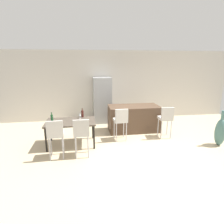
% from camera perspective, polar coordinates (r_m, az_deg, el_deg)
% --- Properties ---
extents(ground_plane, '(10.00, 10.00, 0.00)m').
position_cam_1_polar(ground_plane, '(5.95, 6.29, -9.20)').
color(ground_plane, '#C6B28E').
extents(back_wall, '(10.00, 0.12, 2.90)m').
position_cam_1_polar(back_wall, '(8.16, 1.77, 8.03)').
color(back_wall, beige).
rests_on(back_wall, ground_plane).
extents(kitchen_island, '(1.79, 0.86, 0.92)m').
position_cam_1_polar(kitchen_island, '(6.82, 6.58, -1.92)').
color(kitchen_island, '#4C3828').
rests_on(kitchen_island, ground_plane).
extents(bar_chair_left, '(0.42, 0.42, 1.05)m').
position_cam_1_polar(bar_chair_left, '(5.86, 2.67, -2.23)').
color(bar_chair_left, beige).
rests_on(bar_chair_left, ground_plane).
extents(bar_chair_middle, '(0.42, 0.42, 1.05)m').
position_cam_1_polar(bar_chair_middle, '(6.31, 16.07, -1.57)').
color(bar_chair_middle, beige).
rests_on(bar_chair_middle, ground_plane).
extents(dining_table, '(1.44, 0.90, 0.74)m').
position_cam_1_polar(dining_table, '(5.68, -12.46, -3.36)').
color(dining_table, '#4C4238').
rests_on(dining_table, ground_plane).
extents(dining_chair_near, '(0.42, 0.42, 1.05)m').
position_cam_1_polar(dining_chair_near, '(4.95, -16.81, -6.14)').
color(dining_chair_near, beige).
rests_on(dining_chair_near, ground_plane).
extents(dining_chair_far, '(0.40, 0.40, 1.05)m').
position_cam_1_polar(dining_chair_far, '(4.89, -9.29, -5.93)').
color(dining_chair_far, beige).
rests_on(dining_chair_far, ground_plane).
extents(wine_bottle_left, '(0.07, 0.07, 0.30)m').
position_cam_1_polar(wine_bottle_left, '(5.66, -17.80, -1.86)').
color(wine_bottle_left, '#194723').
rests_on(wine_bottle_left, dining_table).
extents(wine_bottle_near, '(0.08, 0.08, 0.29)m').
position_cam_1_polar(wine_bottle_near, '(5.98, -8.98, -0.52)').
color(wine_bottle_near, '#471E19').
rests_on(wine_bottle_near, dining_table).
extents(wine_glass_middle, '(0.07, 0.07, 0.17)m').
position_cam_1_polar(wine_glass_middle, '(5.86, -9.75, -0.74)').
color(wine_glass_middle, silver).
rests_on(wine_glass_middle, dining_table).
extents(refrigerator, '(0.72, 0.68, 1.84)m').
position_cam_1_polar(refrigerator, '(7.71, -2.99, 3.63)').
color(refrigerator, '#939699').
rests_on(refrigerator, ground_plane).
extents(floor_vase, '(0.31, 0.31, 1.07)m').
position_cam_1_polar(floor_vase, '(6.45, 30.05, -5.23)').
color(floor_vase, '#47706B').
rests_on(floor_vase, ground_plane).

